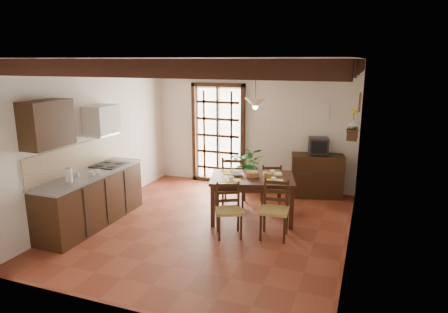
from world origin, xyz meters
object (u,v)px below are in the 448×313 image
at_px(sideboard, 317,175).
at_px(pendant_lamp, 255,102).
at_px(chair_far_left, 234,189).
at_px(dining_table, 252,182).
at_px(chair_near_left, 229,220).
at_px(chair_far_right, 271,192).
at_px(kitchen_counter, 92,198).
at_px(chair_near_right, 274,220).
at_px(potted_plant, 249,165).
at_px(crt_tv, 318,146).

distance_m(sideboard, pendant_lamp, 2.43).
bearing_deg(sideboard, chair_far_left, -157.34).
distance_m(dining_table, chair_far_left, 0.90).
height_order(chair_near_left, chair_far_right, chair_near_left).
distance_m(kitchen_counter, dining_table, 2.79).
distance_m(chair_near_right, potted_plant, 2.37).
distance_m(kitchen_counter, chair_near_left, 2.41).
bearing_deg(crt_tv, kitchen_counter, -154.17).
bearing_deg(pendant_lamp, chair_near_left, -99.09).
bearing_deg(potted_plant, chair_near_right, -63.04).
height_order(chair_near_right, pendant_lamp, pendant_lamp).
bearing_deg(dining_table, sideboard, 45.24).
height_order(chair_far_left, chair_far_right, chair_far_left).
bearing_deg(pendant_lamp, chair_far_right, 78.55).
xyz_separation_m(dining_table, potted_plant, (-0.52, 1.49, -0.11)).
distance_m(potted_plant, pendant_lamp, 2.11).
xyz_separation_m(kitchen_counter, pendant_lamp, (2.52, 1.27, 1.60)).
bearing_deg(dining_table, potted_plant, 93.10).
relative_size(chair_near_left, chair_far_right, 1.04).
relative_size(chair_near_right, sideboard, 0.89).
distance_m(chair_far_left, pendant_lamp, 1.92).
xyz_separation_m(dining_table, sideboard, (0.91, 1.65, -0.24)).
xyz_separation_m(chair_near_left, chair_near_right, (0.70, 0.20, 0.02)).
bearing_deg(chair_near_left, dining_table, 53.40).
xyz_separation_m(chair_far_right, pendant_lamp, (-0.14, -0.71, 1.81)).
xyz_separation_m(chair_near_left, crt_tv, (1.05, 2.46, 0.81)).
height_order(chair_far_left, pendant_lamp, pendant_lamp).
height_order(kitchen_counter, chair_near_right, kitchen_counter).
distance_m(crt_tv, pendant_lamp, 2.06).
bearing_deg(chair_far_right, sideboard, -150.53).
xyz_separation_m(sideboard, crt_tv, (0.00, -0.01, 0.63)).
xyz_separation_m(dining_table, crt_tv, (0.91, 1.65, 0.40)).
bearing_deg(potted_plant, kitchen_counter, -127.04).
height_order(crt_tv, pendant_lamp, pendant_lamp).
relative_size(chair_far_left, pendant_lamp, 1.16).
relative_size(chair_near_left, chair_far_left, 0.89).
height_order(chair_near_left, potted_plant, potted_plant).
distance_m(chair_near_right, pendant_lamp, 2.00).
distance_m(chair_near_right, sideboard, 2.30).
height_order(crt_tv, potted_plant, potted_plant).
distance_m(sideboard, crt_tv, 0.63).
bearing_deg(pendant_lamp, potted_plant, 110.35).
relative_size(crt_tv, potted_plant, 0.21).
bearing_deg(chair_near_right, pendant_lamp, 122.35).
xyz_separation_m(chair_near_right, chair_far_left, (-1.10, 1.22, 0.01)).
distance_m(sideboard, potted_plant, 1.44).
distance_m(chair_near_left, sideboard, 2.69).
xyz_separation_m(chair_near_left, chair_far_right, (0.29, 1.62, -0.01)).
bearing_deg(chair_far_left, crt_tv, -156.28).
height_order(chair_far_right, pendant_lamp, pendant_lamp).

